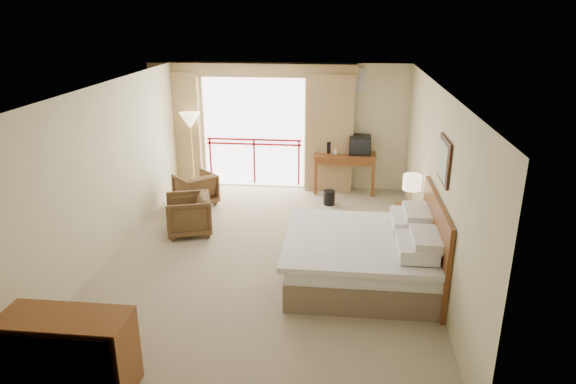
# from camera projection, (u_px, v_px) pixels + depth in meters

# --- Properties ---
(floor) EXTENTS (7.00, 7.00, 0.00)m
(floor) POSITION_uv_depth(u_px,v_px,m) (268.00, 256.00, 8.23)
(floor) COLOR gray
(floor) RESTS_ON ground
(ceiling) EXTENTS (7.00, 7.00, 0.00)m
(ceiling) POSITION_uv_depth(u_px,v_px,m) (265.00, 86.00, 7.32)
(ceiling) COLOR white
(ceiling) RESTS_ON wall_back
(wall_back) EXTENTS (5.00, 0.00, 5.00)m
(wall_back) POSITION_uv_depth(u_px,v_px,m) (290.00, 127.00, 11.06)
(wall_back) COLOR beige
(wall_back) RESTS_ON ground
(wall_front) EXTENTS (5.00, 0.00, 5.00)m
(wall_front) POSITION_uv_depth(u_px,v_px,m) (209.00, 298.00, 4.50)
(wall_front) COLOR beige
(wall_front) RESTS_ON ground
(wall_left) EXTENTS (0.00, 7.00, 7.00)m
(wall_left) POSITION_uv_depth(u_px,v_px,m) (109.00, 171.00, 8.03)
(wall_left) COLOR beige
(wall_left) RESTS_ON ground
(wall_right) EXTENTS (0.00, 7.00, 7.00)m
(wall_right) POSITION_uv_depth(u_px,v_px,m) (435.00, 182.00, 7.53)
(wall_right) COLOR beige
(wall_right) RESTS_ON ground
(balcony_door) EXTENTS (2.40, 0.00, 2.40)m
(balcony_door) POSITION_uv_depth(u_px,v_px,m) (254.00, 133.00, 11.17)
(balcony_door) COLOR white
(balcony_door) RESTS_ON wall_back
(balcony_railing) EXTENTS (2.09, 0.03, 1.02)m
(balcony_railing) POSITION_uv_depth(u_px,v_px,m) (254.00, 150.00, 11.28)
(balcony_railing) COLOR #A90E17
(balcony_railing) RESTS_ON wall_back
(curtain_left) EXTENTS (1.00, 0.26, 2.50)m
(curtain_left) POSITION_uv_depth(u_px,v_px,m) (178.00, 130.00, 11.20)
(curtain_left) COLOR olive
(curtain_left) RESTS_ON wall_back
(curtain_right) EXTENTS (1.00, 0.26, 2.50)m
(curtain_right) POSITION_uv_depth(u_px,v_px,m) (330.00, 134.00, 10.86)
(curtain_right) COLOR olive
(curtain_right) RESTS_ON wall_back
(valance) EXTENTS (4.40, 0.22, 0.28)m
(valance) POSITION_uv_depth(u_px,v_px,m) (252.00, 70.00, 10.62)
(valance) COLOR olive
(valance) RESTS_ON wall_back
(hvac_vent) EXTENTS (0.50, 0.04, 0.50)m
(hvac_vent) POSITION_uv_depth(u_px,v_px,m) (353.00, 81.00, 10.56)
(hvac_vent) COLOR silver
(hvac_vent) RESTS_ON wall_back
(bed) EXTENTS (2.13, 2.06, 0.97)m
(bed) POSITION_uv_depth(u_px,v_px,m) (364.00, 257.00, 7.40)
(bed) COLOR brown
(bed) RESTS_ON floor
(headboard) EXTENTS (0.06, 2.10, 1.30)m
(headboard) POSITION_uv_depth(u_px,v_px,m) (434.00, 242.00, 7.21)
(headboard) COLOR #5C2F17
(headboard) RESTS_ON wall_right
(framed_art) EXTENTS (0.04, 0.72, 0.60)m
(framed_art) POSITION_uv_depth(u_px,v_px,m) (444.00, 160.00, 6.80)
(framed_art) COLOR black
(framed_art) RESTS_ON wall_right
(nightstand) EXTENTS (0.47, 0.55, 0.63)m
(nightstand) POSITION_uv_depth(u_px,v_px,m) (409.00, 225.00, 8.62)
(nightstand) COLOR #5C2F17
(nightstand) RESTS_ON floor
(table_lamp) EXTENTS (0.30, 0.30, 0.54)m
(table_lamp) POSITION_uv_depth(u_px,v_px,m) (412.00, 183.00, 8.42)
(table_lamp) COLOR tan
(table_lamp) RESTS_ON nightstand
(phone) EXTENTS (0.21, 0.18, 0.08)m
(phone) POSITION_uv_depth(u_px,v_px,m) (408.00, 209.00, 8.36)
(phone) COLOR black
(phone) RESTS_ON nightstand
(desk) EXTENTS (1.30, 0.63, 0.85)m
(desk) POSITION_uv_depth(u_px,v_px,m) (345.00, 161.00, 11.00)
(desk) COLOR #5C2F17
(desk) RESTS_ON floor
(tv) EXTENTS (0.44, 0.35, 0.40)m
(tv) POSITION_uv_depth(u_px,v_px,m) (360.00, 145.00, 10.78)
(tv) COLOR black
(tv) RESTS_ON desk
(coffee_maker) EXTENTS (0.15, 0.15, 0.26)m
(coffee_maker) POSITION_uv_depth(u_px,v_px,m) (329.00, 147.00, 10.88)
(coffee_maker) COLOR black
(coffee_maker) RESTS_ON desk
(cup) EXTENTS (0.09, 0.09, 0.11)m
(cup) POSITION_uv_depth(u_px,v_px,m) (336.00, 151.00, 10.84)
(cup) COLOR white
(cup) RESTS_ON desk
(wastebasket) EXTENTS (0.29, 0.29, 0.29)m
(wastebasket) POSITION_uv_depth(u_px,v_px,m) (329.00, 198.00, 10.37)
(wastebasket) COLOR black
(wastebasket) RESTS_ON floor
(armchair_far) EXTENTS (1.00, 1.00, 0.65)m
(armchair_far) POSITION_uv_depth(u_px,v_px,m) (197.00, 204.00, 10.42)
(armchair_far) COLOR #462F1A
(armchair_far) RESTS_ON floor
(armchair_near) EXTENTS (0.96, 0.95, 0.70)m
(armchair_near) POSITION_uv_depth(u_px,v_px,m) (190.00, 233.00, 9.09)
(armchair_near) COLOR #462F1A
(armchair_near) RESTS_ON floor
(side_table) EXTENTS (0.48, 0.48, 0.52)m
(side_table) POSITION_uv_depth(u_px,v_px,m) (181.00, 203.00, 9.48)
(side_table) COLOR black
(side_table) RESTS_ON floor
(book) EXTENTS (0.22, 0.24, 0.02)m
(book) POSITION_uv_depth(u_px,v_px,m) (180.00, 195.00, 9.43)
(book) COLOR white
(book) RESTS_ON side_table
(floor_lamp) EXTENTS (0.43, 0.43, 1.69)m
(floor_lamp) POSITION_uv_depth(u_px,v_px,m) (190.00, 124.00, 10.82)
(floor_lamp) COLOR tan
(floor_lamp) RESTS_ON floor
(dresser) EXTENTS (1.31, 0.55, 0.87)m
(dresser) POSITION_uv_depth(u_px,v_px,m) (68.00, 353.00, 5.23)
(dresser) COLOR #5C2F17
(dresser) RESTS_ON floor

